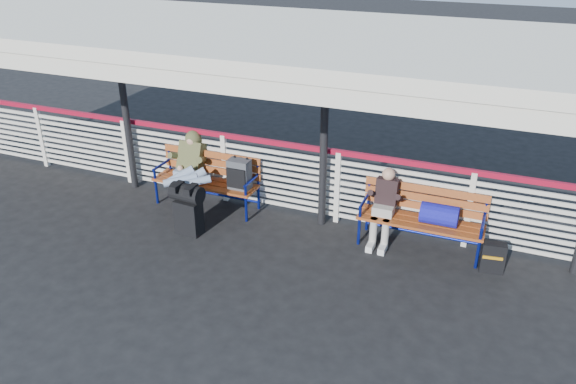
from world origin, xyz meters
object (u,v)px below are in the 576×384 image
at_px(bench_right, 429,214).
at_px(suitcase_side, 493,257).
at_px(companion_person, 384,206).
at_px(traveler_man, 188,173).
at_px(luggage_stack, 188,207).
at_px(bench_left, 219,175).

relative_size(bench_right, suitcase_side, 4.08).
distance_m(bench_right, companion_person, 0.66).
height_order(traveler_man, companion_person, traveler_man).
relative_size(luggage_stack, bench_right, 0.46).
xyz_separation_m(luggage_stack, bench_right, (3.47, 0.93, 0.13)).
bearing_deg(bench_right, suitcase_side, -15.38).
relative_size(luggage_stack, bench_left, 0.46).
bearing_deg(traveler_man, bench_left, 39.85).
height_order(luggage_stack, suitcase_side, luggage_stack).
height_order(companion_person, suitcase_side, companion_person).
height_order(bench_left, traveler_man, traveler_man).
xyz_separation_m(luggage_stack, companion_person, (2.82, 0.89, 0.14)).
distance_m(bench_left, suitcase_side, 4.41).
height_order(traveler_man, suitcase_side, traveler_man).
relative_size(bench_left, suitcase_side, 4.08).
height_order(luggage_stack, bench_left, bench_left).
xyz_separation_m(bench_left, traveler_man, (-0.39, -0.32, 0.10)).
bearing_deg(companion_person, bench_left, 178.92).
bearing_deg(suitcase_side, bench_left, 168.00).
bearing_deg(bench_right, bench_left, 179.89).
distance_m(traveler_man, companion_person, 3.18).
bearing_deg(bench_right, companion_person, -176.01).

